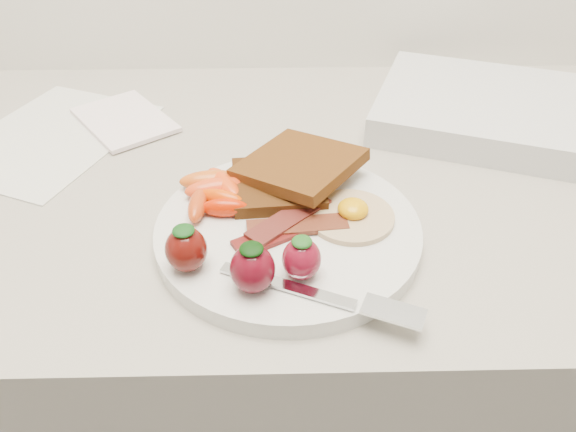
{
  "coord_description": "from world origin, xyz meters",
  "views": [
    {
      "loc": [
        -0.01,
        1.13,
        1.27
      ],
      "look_at": [
        0.0,
        1.57,
        0.93
      ],
      "focal_mm": 35.0,
      "sensor_mm": 36.0,
      "label": 1
    }
  ],
  "objects": [
    {
      "name": "baby_carrots",
      "position": [
        -0.08,
        1.61,
        0.93
      ],
      "size": [
        0.08,
        0.1,
        0.02
      ],
      "color": "#E74015",
      "rests_on": "plate"
    },
    {
      "name": "toast_lower",
      "position": [
        -0.01,
        1.63,
        0.93
      ],
      "size": [
        0.1,
        0.1,
        0.01
      ],
      "primitive_type": "cube",
      "rotation": [
        0.0,
        0.0,
        0.08
      ],
      "color": "black",
      "rests_on": "plate"
    },
    {
      "name": "notepad",
      "position": [
        -0.22,
        1.82,
        0.91
      ],
      "size": [
        0.17,
        0.18,
        0.01
      ],
      "primitive_type": "cube",
      "rotation": [
        0.0,
        0.0,
        0.63
      ],
      "color": "white",
      "rests_on": "paper_sheet"
    },
    {
      "name": "plate",
      "position": [
        0.0,
        1.57,
        0.91
      ],
      "size": [
        0.27,
        0.27,
        0.02
      ],
      "primitive_type": "cylinder",
      "color": "silver",
      "rests_on": "counter"
    },
    {
      "name": "toast_upper",
      "position": [
        0.01,
        1.65,
        0.94
      ],
      "size": [
        0.16,
        0.16,
        0.03
      ],
      "primitive_type": "cube",
      "rotation": [
        0.0,
        -0.1,
        -0.65
      ],
      "color": "#341F04",
      "rests_on": "toast_lower"
    },
    {
      "name": "bacon_strips",
      "position": [
        0.0,
        1.56,
        0.92
      ],
      "size": [
        0.12,
        0.1,
        0.01
      ],
      "color": "#410F11",
      "rests_on": "plate"
    },
    {
      "name": "counter",
      "position": [
        0.0,
        1.7,
        0.45
      ],
      "size": [
        2.0,
        0.6,
        0.9
      ],
      "primitive_type": "cube",
      "color": "gray",
      "rests_on": "ground"
    },
    {
      "name": "fork",
      "position": [
        0.04,
        1.46,
        0.92
      ],
      "size": [
        0.18,
        0.09,
        0.0
      ],
      "color": "silver",
      "rests_on": "plate"
    },
    {
      "name": "paper_sheet",
      "position": [
        -0.31,
        1.78,
        0.9
      ],
      "size": [
        0.27,
        0.31,
        0.0
      ],
      "primitive_type": "cube",
      "rotation": [
        0.0,
        0.0,
        -0.4
      ],
      "color": "silver",
      "rests_on": "counter"
    },
    {
      "name": "strawberries",
      "position": [
        -0.04,
        1.49,
        0.94
      ],
      "size": [
        0.14,
        0.07,
        0.05
      ],
      "color": "#4B0B07",
      "rests_on": "plate"
    },
    {
      "name": "appliance",
      "position": [
        0.28,
        1.81,
        0.92
      ],
      "size": [
        0.36,
        0.32,
        0.04
      ],
      "primitive_type": "cube",
      "rotation": [
        0.0,
        0.0,
        -0.35
      ],
      "color": "silver",
      "rests_on": "counter"
    },
    {
      "name": "fried_egg",
      "position": [
        0.07,
        1.58,
        0.92
      ],
      "size": [
        0.11,
        0.11,
        0.02
      ],
      "color": "beige",
      "rests_on": "plate"
    }
  ]
}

